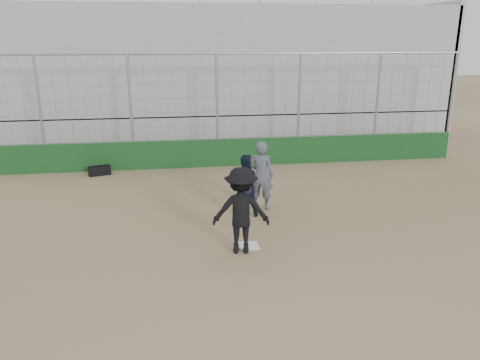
{
  "coord_description": "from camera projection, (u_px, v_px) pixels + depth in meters",
  "views": [
    {
      "loc": [
        -1.61,
        -9.57,
        4.55
      ],
      "look_at": [
        0.0,
        1.4,
        1.15
      ],
      "focal_mm": 35.0,
      "sensor_mm": 36.0,
      "label": 1
    }
  ],
  "objects": [
    {
      "name": "ground",
      "position": [
        249.0,
        246.0,
        10.61
      ],
      "size": [
        90.0,
        90.0,
        0.0
      ],
      "primitive_type": "plane",
      "color": "brown",
      "rests_on": "ground"
    },
    {
      "name": "home_plate",
      "position": [
        249.0,
        246.0,
        10.61
      ],
      "size": [
        0.44,
        0.44,
        0.02
      ],
      "primitive_type": "cube",
      "color": "white",
      "rests_on": "ground"
    },
    {
      "name": "backstop",
      "position": [
        218.0,
        140.0,
        16.95
      ],
      "size": [
        18.1,
        0.25,
        4.04
      ],
      "color": "#123A17",
      "rests_on": "ground"
    },
    {
      "name": "bleachers",
      "position": [
        206.0,
        75.0,
        21.06
      ],
      "size": [
        20.25,
        6.7,
        6.98
      ],
      "color": "#959595",
      "rests_on": "ground"
    },
    {
      "name": "batter_at_plate",
      "position": [
        241.0,
        210.0,
        10.1
      ],
      "size": [
        1.33,
        0.88,
        2.06
      ],
      "color": "black",
      "rests_on": "ground"
    },
    {
      "name": "catcher_crouched",
      "position": [
        244.0,
        197.0,
        12.16
      ],
      "size": [
        0.98,
        0.87,
        1.14
      ],
      "color": "black",
      "rests_on": "ground"
    },
    {
      "name": "umpire",
      "position": [
        261.0,
        179.0,
        12.69
      ],
      "size": [
        0.81,
        0.67,
        1.72
      ],
      "primitive_type": "imported",
      "rotation": [
        0.0,
        0.0,
        2.79
      ],
      "color": "#484F5B",
      "rests_on": "ground"
    },
    {
      "name": "equipment_bag",
      "position": [
        99.0,
        171.0,
        16.04
      ],
      "size": [
        0.79,
        0.5,
        0.35
      ],
      "color": "black",
      "rests_on": "ground"
    }
  ]
}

